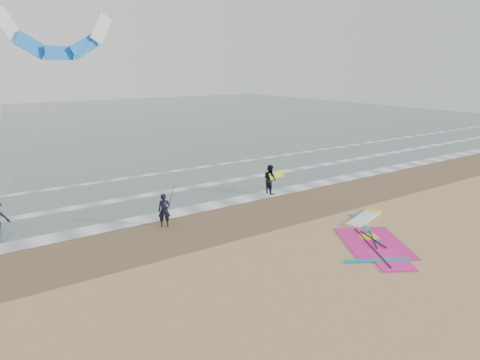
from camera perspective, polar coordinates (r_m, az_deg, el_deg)
ground at (r=16.99m, az=10.51°, el=-10.66°), size 120.00×120.00×0.00m
sea_water at (r=60.19m, az=-23.69°, el=6.70°), size 120.00×80.00×0.02m
wet_sand_band at (r=21.29m, az=-0.91°, el=-5.04°), size 120.00×5.00×0.01m
foam_waterline at (r=24.93m, az=-6.55°, el=-2.09°), size 120.00×9.15×0.02m
windsurf_rig at (r=19.90m, az=17.22°, el=-7.09°), size 5.95×5.64×0.14m
person_standing at (r=20.24m, az=-10.06°, el=-4.00°), size 0.68×0.58×1.58m
person_walking at (r=25.11m, az=4.02°, el=0.10°), size 0.66×0.85×1.74m
held_pole at (r=20.24m, az=-9.34°, el=-2.87°), size 0.17×0.86×1.82m
carried_kiteboard at (r=25.22m, az=4.89°, el=0.69°), size 1.30×0.51×0.39m
surf_kite at (r=26.04m, az=-23.15°, el=16.78°), size 7.44×4.26×9.05m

